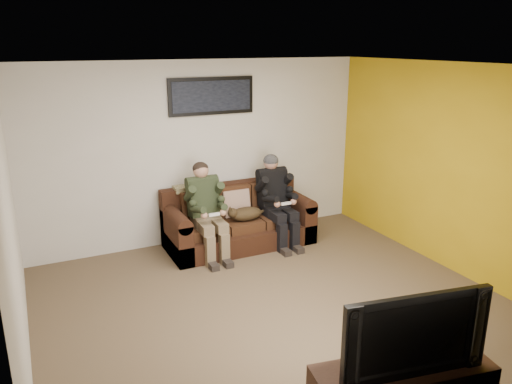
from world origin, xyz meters
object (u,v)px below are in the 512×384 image
framed_poster (212,96)px  television (408,328)px  person_left (206,205)px  person_right (276,195)px  cat (245,214)px  sofa (237,222)px

framed_poster → television: size_ratio=1.07×
person_left → television: 3.61m
person_right → television: (-0.79, -3.60, 0.07)m
person_left → cat: bearing=-3.4°
television → sofa: bearing=95.8°
cat → sofa: bearing=97.9°
person_left → television: person_left is taller
sofa → person_left: person_left is taller
person_right → framed_poster: (-0.73, 0.56, 1.39)m
cat → person_right: bearing=3.9°
sofa → person_right: bearing=-17.9°
person_left → framed_poster: (0.33, 0.56, 1.39)m
cat → framed_poster: (-0.23, 0.60, 1.58)m
person_left → person_right: bearing=0.0°
cat → television: bearing=-94.6°
framed_poster → person_left: bearing=-120.5°
framed_poster → person_right: bearing=-37.6°
person_left → cat: size_ratio=1.93×
sofa → cat: (0.03, -0.21, 0.20)m
person_right → framed_poster: framed_poster is taller
sofa → person_left: (-0.53, -0.17, 0.39)m
framed_poster → television: 4.37m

